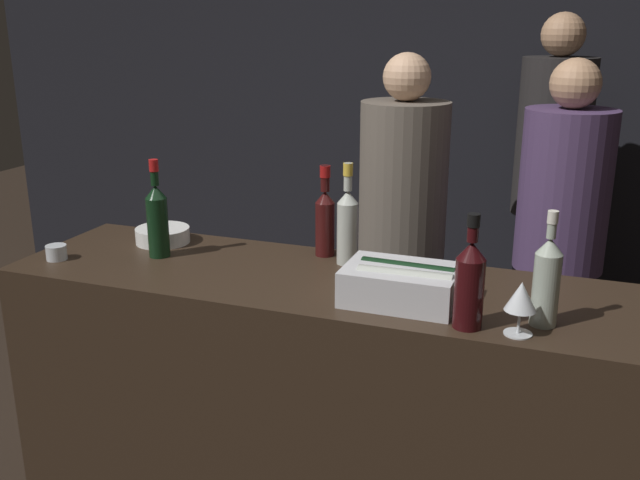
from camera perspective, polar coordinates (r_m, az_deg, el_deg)
wall_back_chalkboard at (r=4.35m, az=10.26°, el=11.46°), size 6.40×0.06×2.80m
bar_counter at (r=2.54m, az=-0.24°, el=-13.82°), size 2.08×0.60×1.02m
ice_bin_with_bottles at (r=2.12m, az=6.57°, el=-3.44°), size 0.33×0.23×0.12m
bowl_white at (r=2.74m, az=-12.47°, el=0.42°), size 0.20×0.20×0.06m
wine_glass at (r=1.95m, az=15.78°, el=-4.48°), size 0.08×0.08×0.15m
candle_votive at (r=2.65m, az=-20.34°, el=-0.93°), size 0.07×0.07×0.05m
red_wine_bottle_tall at (r=2.50m, az=0.40°, el=1.76°), size 0.07×0.07×0.32m
rose_wine_bottle at (r=2.42m, az=2.21°, el=1.36°), size 0.07×0.07×0.35m
red_wine_bottle_burgundy at (r=2.56m, az=-12.89°, el=1.76°), size 0.07×0.07×0.35m
white_wine_bottle at (r=2.02m, az=17.68°, el=-3.00°), size 0.07×0.07×0.32m
red_wine_bottle_black_foil at (r=1.96m, az=11.89°, el=-3.25°), size 0.08×0.08×0.32m
person_in_hoodie at (r=3.30m, az=6.57°, el=1.49°), size 0.40×0.40×1.69m
person_blond_tee at (r=3.81m, az=17.86°, el=4.63°), size 0.36×0.36×1.85m
person_grey_polo at (r=3.31m, az=18.65°, el=0.61°), size 0.39×0.39×1.67m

